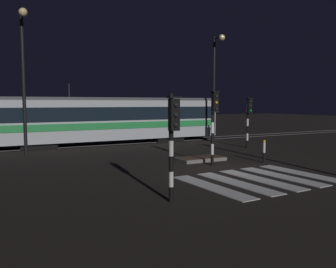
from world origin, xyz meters
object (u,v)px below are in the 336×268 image
Objects in this scene: traffic_light_median_centre at (214,116)px; tram at (106,119)px; bollard_island_edge at (264,151)px; street_lamp_trackside_right at (216,76)px; traffic_light_corner_near_left at (173,131)px; traffic_light_corner_far_right at (249,114)px; street_lamp_trackside_left at (24,66)px.

tram is at bearing 98.91° from traffic_light_median_centre.
tram is 11.92m from bollard_island_edge.
street_lamp_trackside_right is at bearing -19.13° from tram.
street_lamp_trackside_right is (5.78, 7.97, 2.51)m from traffic_light_median_centre.
bollard_island_edge is (7.15, 3.91, -1.52)m from traffic_light_corner_near_left.
traffic_light_corner_far_right is at bearing 40.21° from traffic_light_corner_near_left.
traffic_light_median_centre is 10.69m from tram.
traffic_light_corner_far_right is at bearing -14.45° from street_lamp_trackside_left.
traffic_light_median_centre is (4.56, 4.44, 0.23)m from traffic_light_corner_near_left.
traffic_light_median_centre is 0.45× the size of street_lamp_trackside_left.
tram is (-7.43, 2.58, -3.07)m from street_lamp_trackside_right.
tram is 15.28× the size of bollard_island_edge.
traffic_light_corner_near_left is 12.57m from street_lamp_trackside_left.
street_lamp_trackside_left is (-12.90, 3.32, 2.73)m from traffic_light_corner_far_right.
bollard_island_edge is at bearing -39.33° from street_lamp_trackside_left.
street_lamp_trackside_right is at bearing 1.95° from street_lamp_trackside_left.
street_lamp_trackside_left reaches higher than street_lamp_trackside_right.
street_lamp_trackside_right is at bearing 50.19° from traffic_light_corner_near_left.
traffic_light_corner_near_left is at bearing -151.33° from bollard_island_edge.
traffic_light_corner_far_right is (5.66, 4.20, -0.15)m from traffic_light_median_centre.
street_lamp_trackside_left is at bearing -151.56° from tram.
street_lamp_trackside_right reaches higher than tram.
tram is at bearing 160.87° from street_lamp_trackside_right.
street_lamp_trackside_left is at bearing 133.88° from traffic_light_median_centre.
traffic_light_median_centre is at bearing -81.09° from tram.
street_lamp_trackside_left is (-7.23, 7.52, 2.58)m from traffic_light_median_centre.
street_lamp_trackside_right is at bearing 54.04° from traffic_light_median_centre.
traffic_light_corner_near_left reaches higher than bollard_island_edge.
traffic_light_corner_far_right is 0.43× the size of street_lamp_trackside_right.
traffic_light_median_centre is 0.21× the size of tram.
street_lamp_trackside_left is (-13.01, -0.44, 0.07)m from street_lamp_trackside_right.
traffic_light_corner_far_right is (10.22, 8.64, 0.08)m from traffic_light_corner_near_left.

